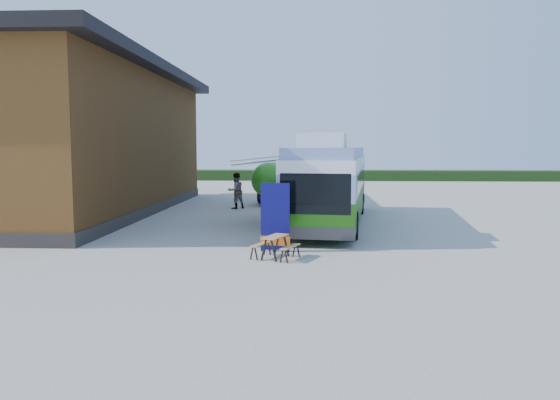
# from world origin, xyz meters

# --- Properties ---
(ground) EXTENTS (100.00, 100.00, 0.00)m
(ground) POSITION_xyz_m (0.00, 0.00, 0.00)
(ground) COLOR #BCB7AD
(ground) RESTS_ON ground
(barn) EXTENTS (9.60, 21.20, 7.50)m
(barn) POSITION_xyz_m (-10.50, 10.00, 3.59)
(barn) COLOR brown
(barn) RESTS_ON ground
(hedge) EXTENTS (40.00, 3.00, 1.00)m
(hedge) POSITION_xyz_m (8.00, 38.00, 0.50)
(hedge) COLOR #264419
(hedge) RESTS_ON ground
(bus) EXTENTS (4.17, 12.68, 3.82)m
(bus) POSITION_xyz_m (2.17, 6.38, 1.83)
(bus) COLOR #1E6A11
(bus) RESTS_ON ground
(awning) EXTENTS (3.31, 4.76, 0.54)m
(awning) POSITION_xyz_m (-0.16, 6.36, 2.78)
(awning) COLOR white
(awning) RESTS_ON ground
(banner) EXTENTS (0.95, 0.26, 2.20)m
(banner) POSITION_xyz_m (0.14, -0.19, 0.90)
(banner) COLOR #0C0B57
(banner) RESTS_ON ground
(picnic_table) EXTENTS (1.51, 1.44, 0.68)m
(picnic_table) POSITION_xyz_m (0.20, -1.28, 0.51)
(picnic_table) COLOR tan
(picnic_table) RESTS_ON ground
(person_a) EXTENTS (0.69, 0.69, 1.62)m
(person_a) POSITION_xyz_m (0.49, 7.80, 0.81)
(person_a) COLOR #999999
(person_a) RESTS_ON ground
(person_b) EXTENTS (1.20, 1.16, 1.95)m
(person_b) POSITION_xyz_m (-2.73, 11.90, 0.97)
(person_b) COLOR #999999
(person_b) RESTS_ON ground
(slurry_tanker) EXTENTS (3.33, 6.41, 2.46)m
(slurry_tanker) POSITION_xyz_m (-0.39, 15.46, 1.42)
(slurry_tanker) COLOR #2D8718
(slurry_tanker) RESTS_ON ground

